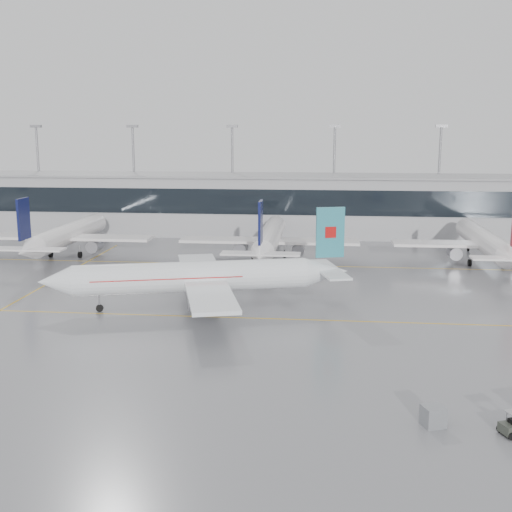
# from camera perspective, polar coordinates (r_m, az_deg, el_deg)

# --- Properties ---
(ground) EXTENTS (320.00, 320.00, 0.00)m
(ground) POSITION_cam_1_polar(r_m,az_deg,el_deg) (74.92, -0.95, -5.52)
(ground) COLOR gray
(ground) RESTS_ON ground
(taxi_line_main) EXTENTS (120.00, 0.25, 0.01)m
(taxi_line_main) POSITION_cam_1_polar(r_m,az_deg,el_deg) (74.92, -0.95, -5.52)
(taxi_line_main) COLOR gold
(taxi_line_main) RESTS_ON ground
(taxi_line_north) EXTENTS (120.00, 0.25, 0.01)m
(taxi_line_north) POSITION_cam_1_polar(r_m,az_deg,el_deg) (103.87, 1.03, -0.80)
(taxi_line_north) COLOR gold
(taxi_line_north) RESTS_ON ground
(taxi_line_cross) EXTENTS (0.25, 60.00, 0.01)m
(taxi_line_cross) POSITION_cam_1_polar(r_m,az_deg,el_deg) (96.93, -17.75, -2.20)
(taxi_line_cross) COLOR gold
(taxi_line_cross) RESTS_ON ground
(terminal) EXTENTS (180.00, 15.00, 12.00)m
(terminal) POSITION_cam_1_polar(r_m,az_deg,el_deg) (134.43, 2.21, 4.51)
(terminal) COLOR #9D9DA1
(terminal) RESTS_ON ground
(terminal_glass) EXTENTS (180.00, 0.20, 5.00)m
(terminal_glass) POSITION_cam_1_polar(r_m,az_deg,el_deg) (126.78, 1.99, 4.80)
(terminal_glass) COLOR black
(terminal_glass) RESTS_ON ground
(terminal_roof) EXTENTS (182.00, 16.00, 0.40)m
(terminal_roof) POSITION_cam_1_polar(r_m,az_deg,el_deg) (133.86, 2.23, 7.15)
(terminal_roof) COLOR gray
(terminal_roof) RESTS_ON ground
(light_masts) EXTENTS (156.40, 1.00, 22.60)m
(light_masts) POSITION_cam_1_polar(r_m,az_deg,el_deg) (139.76, 2.40, 7.79)
(light_masts) COLOR gray
(light_masts) RESTS_ON ground
(air_canada_jet) EXTENTS (37.48, 30.83, 12.10)m
(air_canada_jet) POSITION_cam_1_polar(r_m,az_deg,el_deg) (78.63, -4.80, -1.85)
(air_canada_jet) COLOR white
(air_canada_jet) RESTS_ON ground
(parked_jet_b) EXTENTS (29.64, 36.96, 11.72)m
(parked_jet_b) POSITION_cam_1_polar(r_m,az_deg,el_deg) (115.04, -16.45, 1.79)
(parked_jet_b) COLOR white
(parked_jet_b) RESTS_ON ground
(parked_jet_c) EXTENTS (29.64, 36.96, 11.72)m
(parked_jet_c) POSITION_cam_1_polar(r_m,az_deg,el_deg) (106.79, 1.20, 1.56)
(parked_jet_c) COLOR white
(parked_jet_c) RESTS_ON ground
(parked_jet_d) EXTENTS (29.64, 36.96, 11.72)m
(parked_jet_d) POSITION_cam_1_polar(r_m,az_deg,el_deg) (109.65, 19.76, 1.15)
(parked_jet_d) COLOR white
(parked_jet_d) RESTS_ON ground
(gse_unit) EXTENTS (1.95, 1.89, 1.55)m
(gse_unit) POSITION_cam_1_polar(r_m,az_deg,el_deg) (50.35, 15.48, -13.56)
(gse_unit) COLOR gray
(gse_unit) RESTS_ON ground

